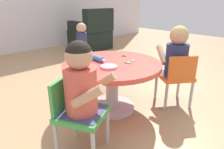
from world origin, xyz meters
The scene contains 13 objects.
ground_plane centered at (0.00, 0.00, 0.00)m, with size 10.00×10.00×0.00m, color tan.
craft_table centered at (0.00, 0.00, 0.36)m, with size 0.90×0.90×0.47m.
child_chair_left centered at (-0.57, -0.27, 0.31)m, with size 0.41×0.41×0.54m.
seated_child_left centered at (-0.55, -0.30, 0.53)m, with size 0.40×0.43×0.51m.
child_chair_right centered at (0.51, -0.38, 0.31)m, with size 0.42×0.42×0.54m.
seated_child_right centered at (0.53, -0.35, 0.53)m, with size 0.42×0.44×0.51m.
armchair_dark centered at (1.44, 2.15, 0.31)m, with size 0.75×0.75×0.85m.
toddler_standing centered at (0.67, 1.41, 0.36)m, with size 0.17×0.17×0.67m.
rolling_pin centered at (-0.06, 0.12, 0.50)m, with size 0.06×0.23×0.05m.
craft_scissors centered at (0.11, -0.11, 0.47)m, with size 0.14×0.08×0.01m.
playdough_blob_0 centered at (-0.13, -0.10, 0.48)m, with size 0.14×0.14×0.02m, color pink.
cookie_cutter_0 centered at (0.24, 0.07, 0.48)m, with size 0.05×0.05×0.01m, color #4CB259.
cookie_cutter_1 centered at (-0.03, 0.38, 0.48)m, with size 0.06×0.06×0.01m, color #D83FA5.
Camera 1 is at (-1.21, -1.27, 1.01)m, focal length 32.19 mm.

